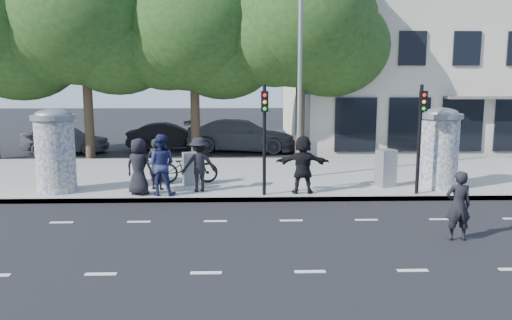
{
  "coord_description": "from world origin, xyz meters",
  "views": [
    {
      "loc": [
        -1.33,
        -11.32,
        3.61
      ],
      "look_at": [
        -0.87,
        3.5,
        1.3
      ],
      "focal_mm": 35.0,
      "sensor_mm": 36.0,
      "label": 1
    }
  ],
  "objects_px": {
    "ad_column_right": "(440,146)",
    "ped_d": "(199,164)",
    "ped_b": "(157,164)",
    "ped_f": "(303,164)",
    "ad_column_left": "(55,149)",
    "street_lamp": "(300,49)",
    "car_left": "(66,139)",
    "car_mid": "(169,137)",
    "traffic_pole_near": "(264,128)",
    "cabinet_left": "(191,169)",
    "cabinet_right": "(386,168)",
    "bicycle": "(188,167)",
    "car_right": "(242,135)",
    "ped_a": "(139,167)",
    "man_road": "(458,206)",
    "traffic_pole_far": "(420,128)",
    "ped_c": "(161,165)"
  },
  "relations": [
    {
      "from": "traffic_pole_near",
      "to": "bicycle",
      "type": "xyz_separation_m",
      "value": [
        -2.57,
        2.0,
        -1.53
      ]
    },
    {
      "from": "car_left",
      "to": "car_mid",
      "type": "height_order",
      "value": "car_left"
    },
    {
      "from": "car_right",
      "to": "car_left",
      "type": "bearing_deg",
      "value": 102.93
    },
    {
      "from": "ped_b",
      "to": "ped_f",
      "type": "relative_size",
      "value": 0.91
    },
    {
      "from": "ad_column_right",
      "to": "ped_d",
      "type": "height_order",
      "value": "ad_column_right"
    },
    {
      "from": "ped_c",
      "to": "cabinet_left",
      "type": "distance_m",
      "value": 1.77
    },
    {
      "from": "ped_a",
      "to": "car_left",
      "type": "bearing_deg",
      "value": -42.89
    },
    {
      "from": "ped_a",
      "to": "cabinet_left",
      "type": "relative_size",
      "value": 1.59
    },
    {
      "from": "bicycle",
      "to": "cabinet_left",
      "type": "relative_size",
      "value": 1.87
    },
    {
      "from": "traffic_pole_near",
      "to": "street_lamp",
      "type": "height_order",
      "value": "street_lamp"
    },
    {
      "from": "man_road",
      "to": "cabinet_right",
      "type": "distance_m",
      "value": 5.29
    },
    {
      "from": "ad_column_left",
      "to": "car_mid",
      "type": "xyz_separation_m",
      "value": [
        1.99,
        11.09,
        -0.82
      ]
    },
    {
      "from": "ped_d",
      "to": "ped_a",
      "type": "bearing_deg",
      "value": 0.34
    },
    {
      "from": "traffic_pole_far",
      "to": "man_road",
      "type": "distance_m",
      "value": 4.39
    },
    {
      "from": "man_road",
      "to": "car_mid",
      "type": "distance_m",
      "value": 18.22
    },
    {
      "from": "ped_c",
      "to": "man_road",
      "type": "height_order",
      "value": "ped_c"
    },
    {
      "from": "man_road",
      "to": "ped_f",
      "type": "bearing_deg",
      "value": -54.22
    },
    {
      "from": "traffic_pole_far",
      "to": "ped_c",
      "type": "xyz_separation_m",
      "value": [
        -8.0,
        0.14,
        -1.13
      ]
    },
    {
      "from": "ad_column_right",
      "to": "street_lamp",
      "type": "distance_m",
      "value": 5.81
    },
    {
      "from": "car_mid",
      "to": "man_road",
      "type": "bearing_deg",
      "value": -154.64
    },
    {
      "from": "traffic_pole_near",
      "to": "ad_column_right",
      "type": "bearing_deg",
      "value": 8.89
    },
    {
      "from": "cabinet_left",
      "to": "ad_column_left",
      "type": "bearing_deg",
      "value": 175.52
    },
    {
      "from": "ped_b",
      "to": "car_mid",
      "type": "xyz_separation_m",
      "value": [
        -1.15,
        10.85,
        -0.27
      ]
    },
    {
      "from": "ad_column_left",
      "to": "cabinet_right",
      "type": "relative_size",
      "value": 2.13
    },
    {
      "from": "ped_c",
      "to": "ped_b",
      "type": "bearing_deg",
      "value": -65.34
    },
    {
      "from": "traffic_pole_far",
      "to": "ped_d",
      "type": "xyz_separation_m",
      "value": [
        -6.86,
        0.64,
        -1.21
      ]
    },
    {
      "from": "traffic_pole_near",
      "to": "cabinet_left",
      "type": "height_order",
      "value": "traffic_pole_near"
    },
    {
      "from": "car_mid",
      "to": "car_right",
      "type": "bearing_deg",
      "value": -102.95
    },
    {
      "from": "car_mid",
      "to": "car_right",
      "type": "distance_m",
      "value": 3.99
    },
    {
      "from": "ped_d",
      "to": "ped_f",
      "type": "relative_size",
      "value": 0.95
    },
    {
      "from": "bicycle",
      "to": "ped_c",
      "type": "bearing_deg",
      "value": 156.38
    },
    {
      "from": "traffic_pole_far",
      "to": "ped_a",
      "type": "relative_size",
      "value": 1.92
    },
    {
      "from": "man_road",
      "to": "car_mid",
      "type": "xyz_separation_m",
      "value": [
        -8.88,
        15.92,
        -0.09
      ]
    },
    {
      "from": "ped_b",
      "to": "man_road",
      "type": "height_order",
      "value": "ped_b"
    },
    {
      "from": "ad_column_left",
      "to": "street_lamp",
      "type": "relative_size",
      "value": 0.33
    },
    {
      "from": "bicycle",
      "to": "cabinet_right",
      "type": "xyz_separation_m",
      "value": [
        6.7,
        -0.83,
        0.08
      ]
    },
    {
      "from": "bicycle",
      "to": "ped_b",
      "type": "bearing_deg",
      "value": 134.87
    },
    {
      "from": "ped_a",
      "to": "bicycle",
      "type": "relative_size",
      "value": 0.85
    },
    {
      "from": "cabinet_right",
      "to": "ped_d",
      "type": "bearing_deg",
      "value": 160.12
    },
    {
      "from": "cabinet_left",
      "to": "car_right",
      "type": "height_order",
      "value": "car_right"
    },
    {
      "from": "ped_c",
      "to": "ped_d",
      "type": "relative_size",
      "value": 1.09
    },
    {
      "from": "ped_c",
      "to": "car_mid",
      "type": "distance_m",
      "value": 11.75
    },
    {
      "from": "street_lamp",
      "to": "ped_b",
      "type": "distance_m",
      "value": 6.46
    },
    {
      "from": "ped_b",
      "to": "car_left",
      "type": "height_order",
      "value": "ped_b"
    },
    {
      "from": "ped_f",
      "to": "bicycle",
      "type": "bearing_deg",
      "value": -21.82
    },
    {
      "from": "ad_column_right",
      "to": "man_road",
      "type": "height_order",
      "value": "ad_column_right"
    },
    {
      "from": "traffic_pole_near",
      "to": "car_mid",
      "type": "height_order",
      "value": "traffic_pole_near"
    },
    {
      "from": "ped_f",
      "to": "bicycle",
      "type": "xyz_separation_m",
      "value": [
        -3.79,
        1.74,
        -0.37
      ]
    },
    {
      "from": "bicycle",
      "to": "car_mid",
      "type": "height_order",
      "value": "car_mid"
    },
    {
      "from": "ped_b",
      "to": "man_road",
      "type": "bearing_deg",
      "value": 170.16
    }
  ]
}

